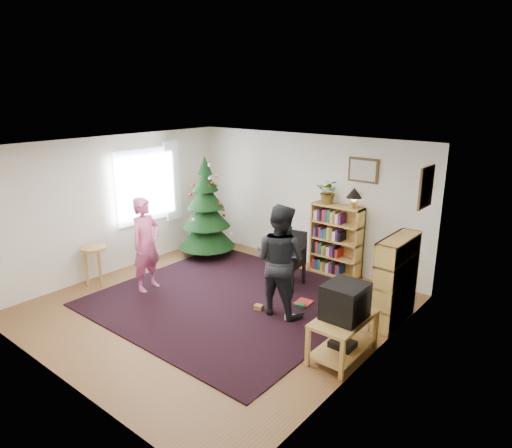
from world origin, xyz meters
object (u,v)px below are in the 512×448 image
Objects in this scene: potted_plant at (329,192)px; bookshelf_right at (395,280)px; christmas_tree at (206,216)px; person_standing at (146,244)px; table_lamp at (354,194)px; crt_tv at (345,301)px; armchair at (290,257)px; person_by_chair at (280,260)px; stool at (94,256)px; picture_right at (426,187)px; tv_stand at (343,333)px; picture_back at (363,170)px; bookshelf_back at (336,240)px.

bookshelf_right is at bearing -31.22° from potted_plant.
christmas_tree reaches higher than person_standing.
bookshelf_right is 3.57× the size of table_lamp.
person_standing is at bearing -176.02° from crt_tv.
person_by_chair is (0.49, -0.96, 0.34)m from armchair.
bookshelf_right is at bearing 23.53° from stool.
person_by_chair is (2.60, -1.07, -0.00)m from christmas_tree.
picture_right is 0.35× the size of person_by_chair.
picture_right is 0.63× the size of armchair.
christmas_tree is 2.98m from table_lamp.
person_standing is (-3.57, -0.25, 0.47)m from tv_stand.
crt_tv is 0.53× the size of armchair.
table_lamp is (0.50, 0.00, 0.02)m from potted_plant.
potted_plant reaches higher than person_standing.
christmas_tree is at bearing -176.84° from picture_right.
christmas_tree is at bearing 167.76° from armchair.
table_lamp reaches higher than person_standing.
armchair is (-2.07, -0.34, -1.43)m from picture_right.
armchair is 1.54m from table_lamp.
person_standing is (0.36, -1.77, -0.06)m from christmas_tree.
crt_tv is 1.41× the size of table_lamp.
table_lamp is (2.79, 0.82, 0.69)m from christmas_tree.
person_by_chair is (-0.26, -2.02, -1.10)m from picture_back.
crt_tv is at bearing -98.38° from picture_right.
bookshelf_back reaches higher than stool.
bookshelf_right is at bearing -154.36° from person_by_chair.
christmas_tree is at bearing 77.58° from stool.
person_by_chair is (2.24, 0.70, 0.05)m from person_standing.
picture_right is at bearing 3.16° from christmas_tree.
table_lamp is at bearing 42.93° from stool.
bookshelf_right is at bearing -3.51° from christmas_tree.
potted_plant reaches higher than stool.
stool is 4.24m from potted_plant.
stool is 1.54× the size of potted_plant.
picture_back is 0.32× the size of person_by_chair.
crt_tv is 0.30× the size of person_by_chair.
crt_tv is at bearing -54.94° from potted_plant.
bookshelf_right is at bearing -13.45° from armchair.
tv_stand is 1.50m from person_by_chair.
picture_right is 2.03m from potted_plant.
picture_back is 0.27× the size of christmas_tree.
bookshelf_back is (-0.37, -0.14, -1.29)m from picture_back.
christmas_tree is 4.21m from crt_tv.
person_by_chair is (-1.32, 0.45, 0.08)m from crt_tv.
picture_right is 0.38× the size of person_standing.
person_by_chair is at bearing 20.50° from stool.
crt_tv is 1.40m from person_by_chair.
bookshelf_right is at bearing 84.60° from tv_stand.
bookshelf_back is 2.75m from crt_tv.
bookshelf_right is at bearing 84.48° from crt_tv.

